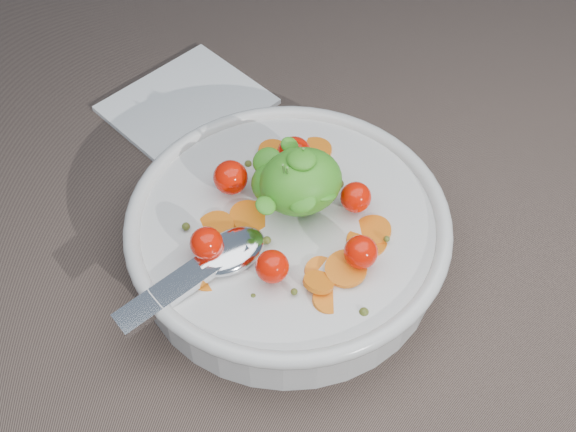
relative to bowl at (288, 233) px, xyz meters
name	(u,v)px	position (x,y,z in m)	size (l,w,h in m)	color
ground	(253,250)	(-0.03, 0.02, -0.03)	(6.00, 6.00, 0.00)	brown
bowl	(288,233)	(0.00, 0.00, 0.00)	(0.28, 0.26, 0.11)	silver
napkin	(187,105)	(-0.03, 0.21, -0.03)	(0.14, 0.13, 0.01)	white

